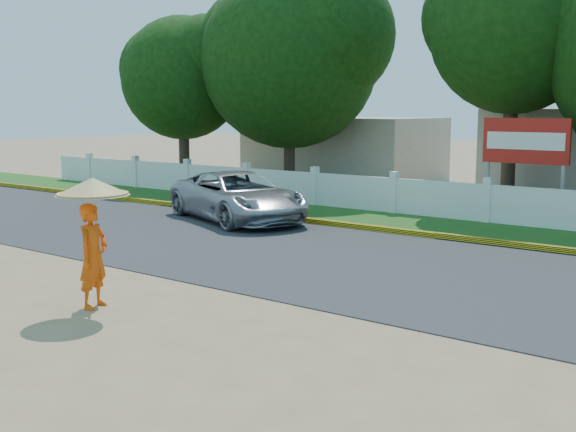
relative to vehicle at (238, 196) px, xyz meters
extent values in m
plane|color=#9E8460|center=(5.84, -7.18, -0.71)|extent=(120.00, 120.00, 0.00)
cube|color=#38383A|center=(5.84, -2.68, -0.70)|extent=(60.00, 7.00, 0.02)
cube|color=#2D601E|center=(5.84, 2.57, -0.70)|extent=(60.00, 3.50, 0.03)
cube|color=yellow|center=(5.84, 0.87, -0.63)|extent=(40.00, 0.18, 0.16)
cube|color=silver|center=(5.84, 4.02, -0.16)|extent=(40.00, 0.10, 1.10)
cube|color=#B7AD99|center=(-4.16, 11.82, 0.69)|extent=(8.00, 5.00, 2.80)
imported|color=#9C9DA4|center=(0.00, 0.00, 0.00)|extent=(5.63, 4.03, 1.42)
imported|color=#E5510C|center=(4.21, -8.25, 0.15)|extent=(0.58, 0.72, 1.72)
cylinder|color=#99999F|center=(4.26, -8.25, 0.81)|extent=(0.02, 0.02, 1.12)
cone|color=tan|center=(4.26, -8.25, 1.29)|extent=(1.18, 1.18, 0.28)
cylinder|color=gray|center=(5.36, 5.12, 0.29)|extent=(0.12, 0.12, 2.00)
cylinder|color=gray|center=(7.56, 5.12, 0.29)|extent=(0.12, 0.12, 2.00)
cube|color=#B31A13|center=(6.46, 5.12, 1.59)|extent=(2.50, 0.12, 1.30)
cube|color=silver|center=(6.46, 5.06, 1.59)|extent=(2.25, 0.02, 0.49)
cylinder|color=#473828|center=(5.31, 6.89, 1.39)|extent=(0.44, 0.44, 4.20)
sphere|color=#17420F|center=(5.31, 6.89, 4.92)|extent=(5.22, 5.22, 5.22)
cylinder|color=#473828|center=(-8.18, 5.83, 0.82)|extent=(0.44, 0.44, 3.05)
sphere|color=#17420F|center=(-8.18, 5.83, 3.73)|extent=(5.05, 5.05, 5.05)
cylinder|color=#473828|center=(-3.66, 7.17, 0.88)|extent=(0.44, 0.44, 3.19)
sphere|color=#17420F|center=(-3.66, 7.17, 4.37)|extent=(6.88, 6.88, 6.88)
camera|label=1|loc=(13.75, -15.39, 2.54)|focal=45.00mm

